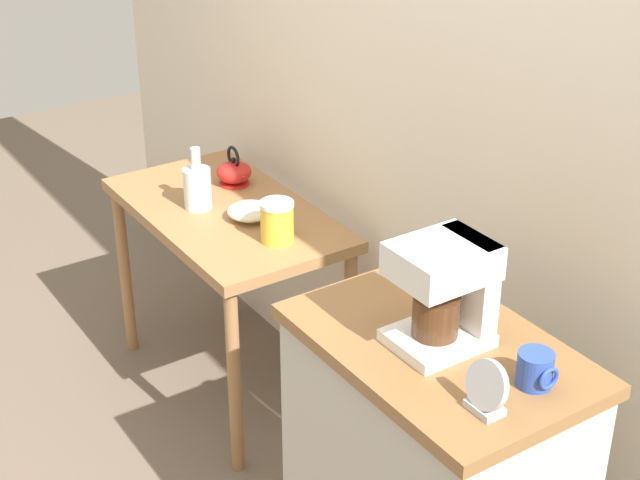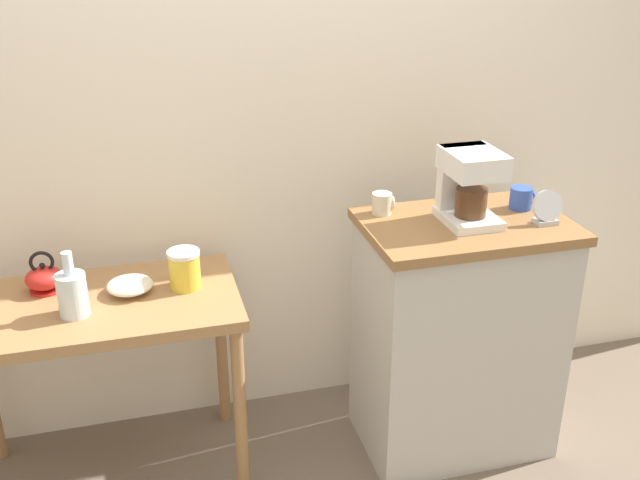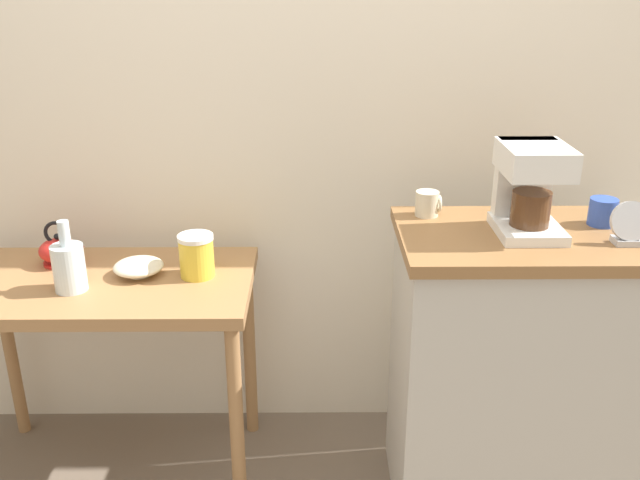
# 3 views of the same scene
# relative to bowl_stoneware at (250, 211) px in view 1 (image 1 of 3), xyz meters

# --- Properties ---
(back_wall) EXTENTS (4.40, 0.10, 2.80)m
(back_wall) POSITION_rel_bowl_stoneware_xyz_m (0.62, 0.35, 0.63)
(back_wall) COLOR beige
(back_wall) RESTS_ON ground_plane
(wooden_table) EXTENTS (0.96, 0.53, 0.74)m
(wooden_table) POSITION_rel_bowl_stoneware_xyz_m (-0.12, -0.03, -0.13)
(wooden_table) COLOR #9E7044
(wooden_table) RESTS_ON ground_plane
(bowl_stoneware) EXTENTS (0.16, 0.16, 0.05)m
(bowl_stoneware) POSITION_rel_bowl_stoneware_xyz_m (0.00, 0.00, 0.00)
(bowl_stoneware) COLOR beige
(bowl_stoneware) RESTS_ON wooden_table
(teakettle) EXTENTS (0.16, 0.13, 0.15)m
(teakettle) POSITION_rel_bowl_stoneware_xyz_m (-0.28, 0.09, 0.02)
(teakettle) COLOR red
(teakettle) RESTS_ON wooden_table
(glass_carafe_vase) EXTENTS (0.10, 0.10, 0.22)m
(glass_carafe_vase) POSITION_rel_bowl_stoneware_xyz_m (-0.18, -0.11, 0.05)
(glass_carafe_vase) COLOR silver
(glass_carafe_vase) RESTS_ON wooden_table
(canister_enamel) EXTENTS (0.11, 0.11, 0.14)m
(canister_enamel) POSITION_rel_bowl_stoneware_xyz_m (0.19, -0.01, 0.04)
(canister_enamel) COLOR gold
(canister_enamel) RESTS_ON wooden_table
(coffee_maker) EXTENTS (0.18, 0.22, 0.26)m
(coffee_maker) POSITION_rel_bowl_stoneware_xyz_m (1.17, -0.14, 0.31)
(coffee_maker) COLOR white
(coffee_maker) RESTS_ON kitchen_counter
(mug_blue) EXTENTS (0.09, 0.08, 0.08)m
(mug_blue) POSITION_rel_bowl_stoneware_xyz_m (1.42, -0.09, 0.21)
(mug_blue) COLOR #2D4CAD
(mug_blue) RESTS_ON kitchen_counter
(mug_small_cream) EXTENTS (0.08, 0.07, 0.08)m
(mug_small_cream) POSITION_rel_bowl_stoneware_xyz_m (0.91, -0.00, 0.21)
(mug_small_cream) COLOR beige
(mug_small_cream) RESTS_ON kitchen_counter
(table_clock) EXTENTS (0.11, 0.06, 0.12)m
(table_clock) POSITION_rel_bowl_stoneware_xyz_m (1.43, -0.24, 0.23)
(table_clock) COLOR #B2B5BA
(table_clock) RESTS_ON kitchen_counter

